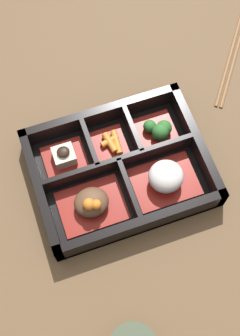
% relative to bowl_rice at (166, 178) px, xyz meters
% --- Properties ---
extents(ground_plane, '(3.00, 3.00, 0.00)m').
position_rel_bowl_rice_xyz_m(ground_plane, '(0.06, -0.04, -0.03)').
color(ground_plane, brown).
extents(bento_base, '(0.29, 0.22, 0.01)m').
position_rel_bowl_rice_xyz_m(bento_base, '(0.06, -0.04, -0.03)').
color(bento_base, black).
rests_on(bento_base, ground_plane).
extents(bento_rim, '(0.29, 0.22, 0.05)m').
position_rel_bowl_rice_xyz_m(bento_rim, '(0.06, -0.05, -0.01)').
color(bento_rim, black).
rests_on(bento_rim, ground_plane).
extents(bowl_rice, '(0.11, 0.08, 0.05)m').
position_rel_bowl_rice_xyz_m(bowl_rice, '(0.00, 0.00, 0.00)').
color(bowl_rice, maroon).
rests_on(bowl_rice, bento_base).
extents(bowl_stew, '(0.11, 0.08, 0.05)m').
position_rel_bowl_rice_xyz_m(bowl_stew, '(0.13, 0.00, -0.01)').
color(bowl_stew, maroon).
rests_on(bowl_stew, bento_base).
extents(bowl_greens, '(0.07, 0.07, 0.03)m').
position_rel_bowl_rice_xyz_m(bowl_greens, '(-0.02, -0.09, -0.01)').
color(bowl_greens, maroon).
rests_on(bowl_greens, bento_base).
extents(bowl_carrots, '(0.06, 0.07, 0.02)m').
position_rel_bowl_rice_xyz_m(bowl_carrots, '(0.06, -0.10, -0.02)').
color(bowl_carrots, maroon).
rests_on(bowl_carrots, bento_base).
extents(bowl_tofu, '(0.07, 0.07, 0.04)m').
position_rel_bowl_rice_xyz_m(bowl_tofu, '(0.15, -0.10, -0.01)').
color(bowl_tofu, maroon).
rests_on(bowl_tofu, bento_base).
extents(chopsticks, '(0.16, 0.20, 0.01)m').
position_rel_bowl_rice_xyz_m(chopsticks, '(-0.22, -0.20, -0.03)').
color(chopsticks, brown).
rests_on(chopsticks, ground_plane).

